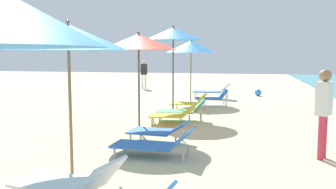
# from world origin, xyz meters

# --- Properties ---
(umbrella_fourth) EXTENTS (1.88, 1.88, 2.44)m
(umbrella_fourth) POSITION_xyz_m (0.29, 8.93, 2.18)
(umbrella_fourth) COLOR olive
(umbrella_fourth) RESTS_ON ground
(lounger_fourth_shoreside) EXTENTS (1.55, 0.66, 0.57)m
(lounger_fourth_shoreside) POSITION_xyz_m (1.33, 10.20, 0.26)
(lounger_fourth_shoreside) COLOR blue
(lounger_fourth_shoreside) RESTS_ON ground
(lounger_fourth_inland) EXTENTS (1.52, 0.96, 0.67)m
(lounger_fourth_inland) POSITION_xyz_m (0.85, 7.79, 0.33)
(lounger_fourth_inland) COLOR white
(lounger_fourth_inland) RESTS_ON ground
(umbrella_fifth) EXTENTS (1.90, 1.90, 2.47)m
(umbrella_fifth) POSITION_xyz_m (0.42, 12.21, 2.21)
(umbrella_fifth) COLOR #4C4C51
(umbrella_fifth) RESTS_ON ground
(lounger_fifth_shoreside) EXTENTS (1.35, 0.84, 0.52)m
(lounger_fifth_shoreside) POSITION_xyz_m (1.03, 13.35, 0.29)
(lounger_fifth_shoreside) COLOR yellow
(lounger_fifth_shoreside) RESTS_ON ground
(lounger_fifth_inland) EXTENTS (1.33, 0.78, 0.48)m
(lounger_fifth_inland) POSITION_xyz_m (1.14, 11.30, 0.27)
(lounger_fifth_inland) COLOR blue
(lounger_fifth_inland) RESTS_ON ground
(umbrella_sixth) EXTENTS (1.82, 1.82, 2.82)m
(umbrella_sixth) POSITION_xyz_m (0.69, 15.02, 2.55)
(umbrella_sixth) COLOR #4C4C51
(umbrella_sixth) RESTS_ON ground
(lounger_sixth_shoreside) EXTENTS (1.25, 0.75, 0.58)m
(lounger_sixth_shoreside) POSITION_xyz_m (1.08, 16.05, 0.27)
(lounger_sixth_shoreside) COLOR yellow
(lounger_sixth_shoreside) RESTS_ON ground
(lounger_sixth_inland) EXTENTS (1.49, 0.83, 0.62)m
(lounger_sixth_inland) POSITION_xyz_m (1.16, 14.02, 0.31)
(lounger_sixth_inland) COLOR #4CA572
(lounger_sixth_inland) RESTS_ON ground
(umbrella_farthest) EXTENTS (2.04, 2.04, 2.52)m
(umbrella_farthest) POSITION_xyz_m (0.76, 18.29, 2.22)
(umbrella_farthest) COLOR olive
(umbrella_farthest) RESTS_ON ground
(lounger_farthest_shoreside) EXTENTS (1.61, 0.69, 0.67)m
(lounger_farthest_shoreside) POSITION_xyz_m (1.54, 19.45, 0.34)
(lounger_farthest_shoreside) COLOR blue
(lounger_farthest_shoreside) RESTS_ON ground
(lounger_farthest_inland) EXTENTS (1.27, 0.83, 0.62)m
(lounger_farthest_inland) POSITION_xyz_m (1.75, 17.32, 0.32)
(lounger_farthest_inland) COLOR blue
(lounger_farthest_inland) RESTS_ON ground
(person_walking_near) EXTENTS (0.36, 0.42, 1.65)m
(person_walking_near) POSITION_xyz_m (4.37, 10.74, 1.00)
(person_walking_near) COLOR #D8334C
(person_walking_near) RESTS_ON ground
(person_walking_mid) EXTENTS (0.41, 0.33, 1.59)m
(person_walking_mid) POSITION_xyz_m (-2.68, 23.33, 0.96)
(person_walking_mid) COLOR silver
(person_walking_mid) RESTS_ON ground
(beach_ball) EXTENTS (0.32, 0.32, 0.32)m
(beach_ball) POSITION_xyz_m (3.51, 20.93, 0.16)
(beach_ball) COLOR #338CD8
(beach_ball) RESTS_ON ground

